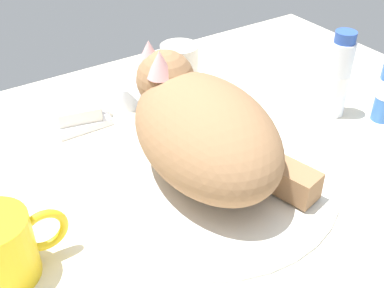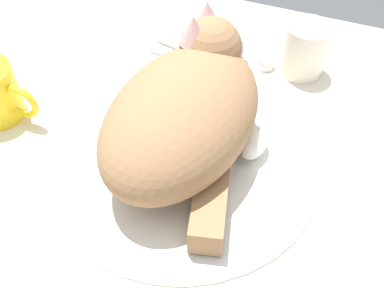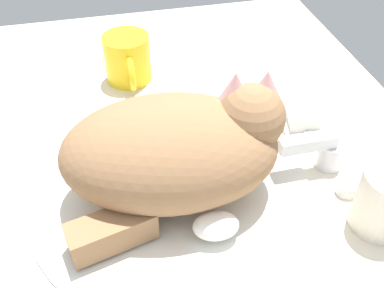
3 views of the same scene
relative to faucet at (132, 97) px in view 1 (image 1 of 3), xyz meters
The scene contains 9 objects.
ground_plane 22.19cm from the faucet, 90.00° to the right, with size 110.00×82.50×3.00cm, color silver.
sink_basin 21.91cm from the faucet, 90.00° to the right, with size 37.87×37.87×0.79cm, color silver.
faucet is the anchor object (origin of this frame).
cat 21.39cm from the faucet, 89.45° to the right, with size 21.08×29.59×15.88cm.
coffee_mug 37.27cm from the faucet, 140.04° to the right, with size 12.11×8.07×8.35cm.
rinse_cup 11.36cm from the faucet, 11.89° to the left, with size 6.90×6.90×8.53cm.
soap_dish 9.76cm from the faucet, behind, with size 9.00×6.40×1.20cm, color white.
soap_bar 9.54cm from the faucet, behind, with size 7.01×4.36×2.34cm, color white.
toothpaste_bottle 34.43cm from the faucet, 34.73° to the right, with size 4.10×4.10×14.78cm.
Camera 1 is at (-31.03, -43.95, 44.02)cm, focal length 45.30 mm.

